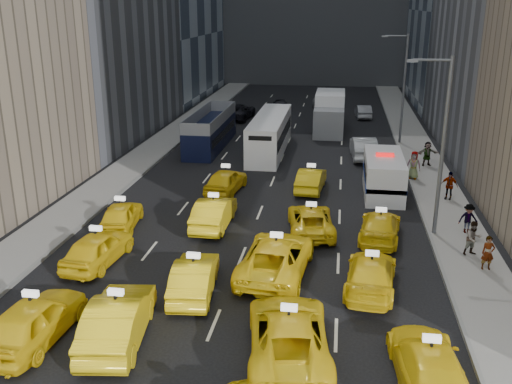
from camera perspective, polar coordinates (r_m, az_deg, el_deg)
ground at (r=20.13m, az=-5.53°, el=-16.03°), size 160.00×160.00×0.00m
sidewalk_west at (r=45.07m, az=-10.94°, el=3.63°), size 3.00×90.00×0.15m
sidewalk_east at (r=43.02m, az=16.53°, el=2.48°), size 3.00×90.00×0.15m
curb_west at (r=44.61m, az=-9.18°, el=3.60°), size 0.15×90.00×0.18m
curb_east at (r=42.83m, az=14.61°, el=2.61°), size 0.15×90.00×0.18m
streetlight_near at (r=29.19m, az=18.02°, el=4.80°), size 2.15×0.22×9.00m
streetlight_far at (r=48.72m, az=14.46°, el=10.31°), size 2.15×0.22×9.00m
taxi_4 at (r=21.81m, az=-21.30°, el=-11.85°), size 2.22×4.94×1.65m
taxi_5 at (r=20.98m, az=-13.63°, el=-12.24°), size 2.44×5.29×1.68m
taxi_6 at (r=19.70m, az=3.28°, el=-14.03°), size 3.43×6.07×1.60m
taxi_7 at (r=19.15m, az=16.90°, el=-16.22°), size 2.44×5.15×1.45m
taxi_8 at (r=26.94m, az=-15.56°, el=-5.44°), size 2.21×4.60×1.52m
taxi_9 at (r=23.58m, az=-6.19°, el=-8.44°), size 2.03×4.64×1.48m
taxi_10 at (r=25.01m, az=2.04°, el=-6.50°), size 3.23×6.11×1.64m
taxi_11 at (r=24.25m, az=11.41°, el=-8.01°), size 2.46×5.04×1.41m
taxi_12 at (r=30.86m, az=-13.33°, el=-2.26°), size 2.19×4.34×1.42m
taxi_13 at (r=30.27m, az=-4.23°, el=-2.07°), size 1.67×4.71×1.55m
taxi_14 at (r=29.56m, az=5.51°, el=-2.83°), size 2.85×5.07×1.34m
taxi_15 at (r=29.27m, az=12.30°, el=-3.39°), size 2.45×4.89×1.36m
taxi_16 at (r=35.72m, az=-3.03°, el=1.15°), size 2.33×4.57×1.49m
taxi_17 at (r=36.18m, az=5.51°, el=1.26°), size 1.85×4.42×1.42m
nypd_van at (r=36.19m, az=12.63°, el=1.64°), size 3.11×6.24×2.57m
double_decker at (r=47.01m, az=-4.57°, el=6.24°), size 3.02×10.22×2.93m
city_bus at (r=45.30m, az=1.41°, el=5.81°), size 2.93×11.29×2.89m
box_truck at (r=53.01m, az=7.36°, el=7.85°), size 3.51×7.89×3.49m
misc_car_0 at (r=44.32m, az=10.70°, el=4.40°), size 2.11×5.12×1.65m
misc_car_1 at (r=58.59m, az=-1.79°, el=8.06°), size 3.11×5.80×1.55m
misc_car_2 at (r=63.99m, az=6.78°, el=8.88°), size 2.81×5.84×1.64m
misc_car_3 at (r=63.26m, az=2.44°, el=8.73°), size 2.07×4.06×1.32m
misc_car_4 at (r=60.18m, az=10.67°, el=7.93°), size 1.74×4.15×1.33m
pedestrian_0 at (r=27.10m, az=22.18°, el=-5.66°), size 0.60×0.42×1.55m
pedestrian_1 at (r=28.32m, az=20.91°, el=-4.35°), size 0.91×0.71×1.65m
pedestrian_2 at (r=30.92m, az=20.46°, el=-2.50°), size 1.04×0.55×1.54m
pedestrian_3 at (r=35.79m, az=18.76°, el=0.63°), size 1.09×0.79×1.70m
pedestrian_4 at (r=39.23m, az=15.49°, el=2.61°), size 1.00×0.68×1.88m
pedestrian_5 at (r=42.79m, az=16.76°, el=3.70°), size 1.69×0.88×1.75m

